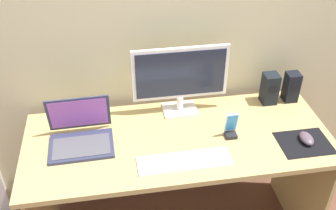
% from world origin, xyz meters
% --- Properties ---
extents(wall_back, '(6.00, 0.04, 2.50)m').
position_xyz_m(wall_back, '(0.00, 0.38, 1.25)').
color(wall_back, '#C3B88D').
rests_on(wall_back, ground_plane).
extents(desk, '(1.52, 0.62, 0.75)m').
position_xyz_m(desk, '(0.00, 0.00, 0.60)').
color(desk, tan).
rests_on(desk, ground_plane).
extents(monitor, '(0.50, 0.14, 0.38)m').
position_xyz_m(monitor, '(0.05, 0.22, 0.96)').
color(monitor, silver).
rests_on(monitor, desk).
extents(speaker_right, '(0.07, 0.08, 0.17)m').
position_xyz_m(speaker_right, '(0.67, 0.22, 0.84)').
color(speaker_right, black).
rests_on(speaker_right, desk).
extents(speaker_near_monitor, '(0.08, 0.09, 0.18)m').
position_xyz_m(speaker_near_monitor, '(0.55, 0.22, 0.84)').
color(speaker_near_monitor, black).
rests_on(speaker_near_monitor, desk).
extents(laptop, '(0.31, 0.26, 0.22)m').
position_xyz_m(laptop, '(-0.47, 0.04, 0.80)').
color(laptop, '#2B2F48').
rests_on(laptop, desk).
extents(keyboard_external, '(0.43, 0.12, 0.01)m').
position_xyz_m(keyboard_external, '(-0.01, -0.18, 0.76)').
color(keyboard_external, white).
rests_on(keyboard_external, desk).
extents(mousepad, '(0.25, 0.20, 0.00)m').
position_xyz_m(mousepad, '(0.59, -0.14, 0.75)').
color(mousepad, black).
rests_on(mousepad, desk).
extents(mouse, '(0.06, 0.10, 0.04)m').
position_xyz_m(mouse, '(0.61, -0.13, 0.77)').
color(mouse, '#4F404C').
rests_on(mouse, mousepad).
extents(phone_in_dock, '(0.06, 0.05, 0.14)m').
position_xyz_m(phone_in_dock, '(0.26, -0.03, 0.80)').
color(phone_in_dock, black).
rests_on(phone_in_dock, desk).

